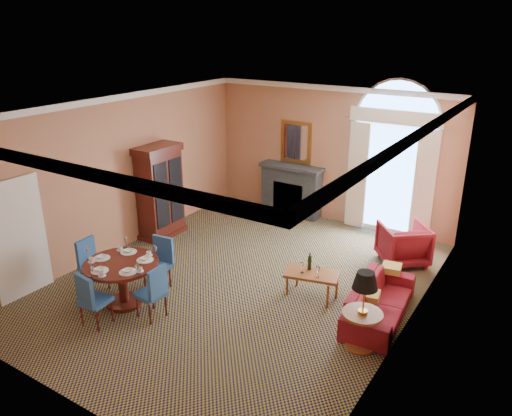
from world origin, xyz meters
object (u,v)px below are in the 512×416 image
Objects in this scene: dining_table at (122,273)px; side_table at (364,301)px; armchair at (403,244)px; sofa at (380,301)px; coffee_table at (312,274)px; armoire at (160,193)px.

side_table is at bearing 14.57° from dining_table.
side_table reaches higher than armchair.
sofa is 2.18m from armchair.
sofa is 1.23m from coffee_table.
side_table is at bearing 55.94° from armchair.
armoire is 4.14m from coffee_table.
sofa is (3.80, 1.94, -0.30)m from dining_table.
side_table reaches higher than sofa.
sofa is at bearing 27.08° from dining_table.
armchair is at bearing 52.91° from coffee_table.
armchair is (4.99, 1.54, -0.59)m from armoire.
sofa is 2.22× the size of armchair.
side_table is at bearing 177.95° from sofa.
sofa is at bearing -13.26° from coffee_table.
side_table is (1.27, -0.93, 0.35)m from coffee_table.
coffee_table reaches higher than sofa.
armoire is 2.33× the size of armchair.
armchair is (3.52, 4.10, -0.18)m from dining_table.
armoire is 1.68× the size of side_table.
armoire is 5.35m from sofa.
sofa is at bearing 93.04° from side_table.
armchair reaches higher than sofa.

